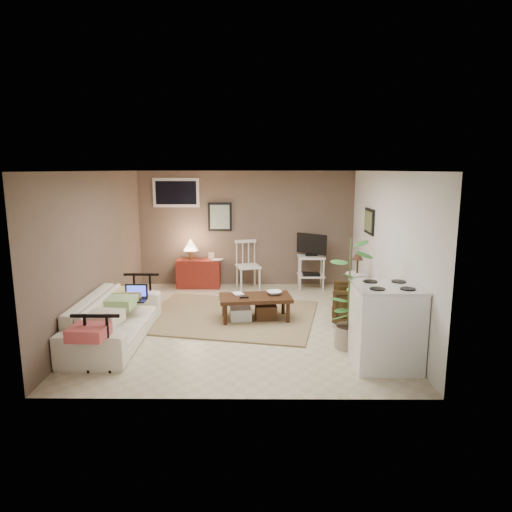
{
  "coord_description": "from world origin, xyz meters",
  "views": [
    {
      "loc": [
        0.27,
        -7.02,
        2.42
      ],
      "look_at": [
        0.22,
        0.35,
        1.02
      ],
      "focal_mm": 32.0,
      "sensor_mm": 36.0,
      "label": 1
    }
  ],
  "objects_px": {
    "tv_stand": "(311,260)",
    "side_table": "(357,272)",
    "stove": "(386,326)",
    "coffee_table": "(255,306)",
    "armchair": "(353,302)",
    "spindle_chair": "(248,266)",
    "potted_plant": "(349,290)",
    "red_console": "(198,271)",
    "sofa": "(114,311)"
  },
  "relations": [
    {
      "from": "side_table",
      "to": "potted_plant",
      "type": "bearing_deg",
      "value": -105.25
    },
    {
      "from": "armchair",
      "to": "red_console",
      "type": "bearing_deg",
      "value": -118.12
    },
    {
      "from": "armchair",
      "to": "stove",
      "type": "distance_m",
      "value": 1.65
    },
    {
      "from": "coffee_table",
      "to": "potted_plant",
      "type": "distance_m",
      "value": 1.81
    },
    {
      "from": "red_console",
      "to": "spindle_chair",
      "type": "height_order",
      "value": "red_console"
    },
    {
      "from": "red_console",
      "to": "tv_stand",
      "type": "xyz_separation_m",
      "value": [
        2.34,
        -0.09,
        0.25
      ]
    },
    {
      "from": "coffee_table",
      "to": "side_table",
      "type": "bearing_deg",
      "value": 22.02
    },
    {
      "from": "side_table",
      "to": "tv_stand",
      "type": "bearing_deg",
      "value": 116.41
    },
    {
      "from": "armchair",
      "to": "potted_plant",
      "type": "xyz_separation_m",
      "value": [
        -0.29,
        -1.06,
        0.49
      ]
    },
    {
      "from": "spindle_chair",
      "to": "potted_plant",
      "type": "height_order",
      "value": "potted_plant"
    },
    {
      "from": "sofa",
      "to": "spindle_chair",
      "type": "xyz_separation_m",
      "value": [
        1.84,
        2.92,
        0.03
      ]
    },
    {
      "from": "armchair",
      "to": "stove",
      "type": "bearing_deg",
      "value": 12.7
    },
    {
      "from": "sofa",
      "to": "potted_plant",
      "type": "xyz_separation_m",
      "value": [
        3.29,
        -0.26,
        0.39
      ]
    },
    {
      "from": "armchair",
      "to": "tv_stand",
      "type": "bearing_deg",
      "value": -157.8
    },
    {
      "from": "spindle_chair",
      "to": "armchair",
      "type": "xyz_separation_m",
      "value": [
        1.74,
        -2.13,
        -0.13
      ]
    },
    {
      "from": "armchair",
      "to": "potted_plant",
      "type": "height_order",
      "value": "potted_plant"
    },
    {
      "from": "red_console",
      "to": "side_table",
      "type": "relative_size",
      "value": 0.98
    },
    {
      "from": "red_console",
      "to": "stove",
      "type": "distance_m",
      "value": 4.8
    },
    {
      "from": "coffee_table",
      "to": "side_table",
      "type": "distance_m",
      "value": 1.98
    },
    {
      "from": "sofa",
      "to": "armchair",
      "type": "distance_m",
      "value": 3.67
    },
    {
      "from": "side_table",
      "to": "potted_plant",
      "type": "distance_m",
      "value": 1.94
    },
    {
      "from": "sofa",
      "to": "tv_stand",
      "type": "distance_m",
      "value": 4.3
    },
    {
      "from": "coffee_table",
      "to": "stove",
      "type": "height_order",
      "value": "stove"
    },
    {
      "from": "side_table",
      "to": "stove",
      "type": "relative_size",
      "value": 1.0
    },
    {
      "from": "spindle_chair",
      "to": "tv_stand",
      "type": "bearing_deg",
      "value": 0.28
    },
    {
      "from": "spindle_chair",
      "to": "side_table",
      "type": "bearing_deg",
      "value": -33.99
    },
    {
      "from": "tv_stand",
      "to": "red_console",
      "type": "bearing_deg",
      "value": 177.84
    },
    {
      "from": "red_console",
      "to": "spindle_chair",
      "type": "distance_m",
      "value": 1.05
    },
    {
      "from": "stove",
      "to": "tv_stand",
      "type": "bearing_deg",
      "value": 97.65
    },
    {
      "from": "coffee_table",
      "to": "armchair",
      "type": "height_order",
      "value": "armchair"
    },
    {
      "from": "coffee_table",
      "to": "spindle_chair",
      "type": "height_order",
      "value": "spindle_chair"
    },
    {
      "from": "coffee_table",
      "to": "potted_plant",
      "type": "bearing_deg",
      "value": -41.49
    },
    {
      "from": "sofa",
      "to": "tv_stand",
      "type": "height_order",
      "value": "tv_stand"
    },
    {
      "from": "red_console",
      "to": "spindle_chair",
      "type": "xyz_separation_m",
      "value": [
        1.04,
        -0.09,
        0.11
      ]
    },
    {
      "from": "potted_plant",
      "to": "coffee_table",
      "type": "bearing_deg",
      "value": 138.51
    },
    {
      "from": "armchair",
      "to": "stove",
      "type": "xyz_separation_m",
      "value": [
        0.06,
        -1.64,
        0.18
      ]
    },
    {
      "from": "red_console",
      "to": "coffee_table",
      "type": "bearing_deg",
      "value": -60.67
    },
    {
      "from": "sofa",
      "to": "red_console",
      "type": "xyz_separation_m",
      "value": [
        0.8,
        3.02,
        -0.08
      ]
    },
    {
      "from": "red_console",
      "to": "side_table",
      "type": "bearing_deg",
      "value": -25.27
    },
    {
      "from": "side_table",
      "to": "armchair",
      "type": "bearing_deg",
      "value": -105.03
    },
    {
      "from": "tv_stand",
      "to": "armchair",
      "type": "height_order",
      "value": "tv_stand"
    },
    {
      "from": "red_console",
      "to": "potted_plant",
      "type": "height_order",
      "value": "potted_plant"
    },
    {
      "from": "side_table",
      "to": "spindle_chair",
      "type": "bearing_deg",
      "value": 146.01
    },
    {
      "from": "potted_plant",
      "to": "tv_stand",
      "type": "bearing_deg",
      "value": 92.7
    },
    {
      "from": "side_table",
      "to": "potted_plant",
      "type": "height_order",
      "value": "potted_plant"
    },
    {
      "from": "armchair",
      "to": "sofa",
      "type": "bearing_deg",
      "value": -66.97
    },
    {
      "from": "tv_stand",
      "to": "side_table",
      "type": "xyz_separation_m",
      "value": [
        0.66,
        -1.33,
        0.04
      ]
    },
    {
      "from": "tv_stand",
      "to": "stove",
      "type": "height_order",
      "value": "tv_stand"
    },
    {
      "from": "stove",
      "to": "armchair",
      "type": "bearing_deg",
      "value": 92.23
    },
    {
      "from": "coffee_table",
      "to": "tv_stand",
      "type": "xyz_separation_m",
      "value": [
        1.14,
        2.05,
        0.36
      ]
    }
  ]
}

